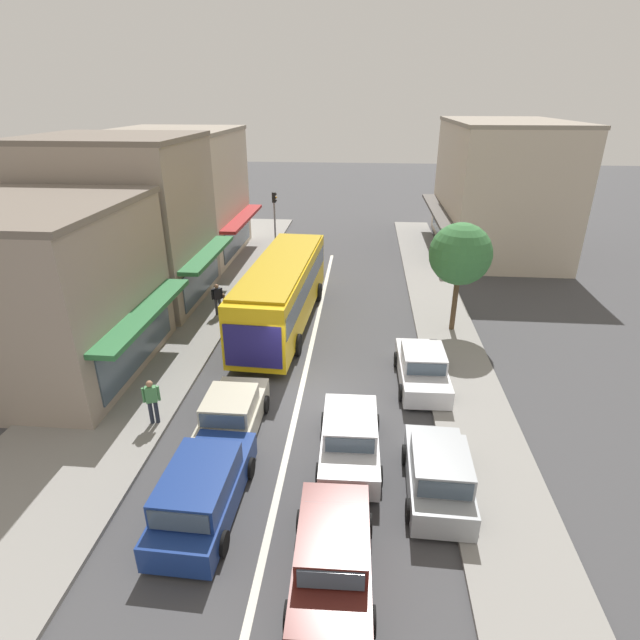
{
  "coord_description": "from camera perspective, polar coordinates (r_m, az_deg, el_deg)",
  "views": [
    {
      "loc": [
        2.16,
        -15.57,
        10.27
      ],
      "look_at": [
        0.37,
        4.35,
        1.2
      ],
      "focal_mm": 28.0,
      "sensor_mm": 36.0,
      "label": 1
    }
  ],
  "objects": [
    {
      "name": "pedestrian_with_handbag_near",
      "position": [
        25.33,
        -11.61,
        2.56
      ],
      "size": [
        0.6,
        0.5,
        1.63
      ],
      "color": "#333338",
      "rests_on": "sidewalk_left"
    },
    {
      "name": "building_right_far",
      "position": [
        38.01,
        19.86,
        14.06
      ],
      "size": [
        8.39,
        12.65,
        8.73
      ],
      "color": "beige",
      "rests_on": "ground"
    },
    {
      "name": "lane_centre_line",
      "position": [
        22.21,
        -1.04,
        -3.15
      ],
      "size": [
        0.2,
        28.0,
        0.01
      ],
      "primitive_type": "cube",
      "color": "silver",
      "rests_on": "ground"
    },
    {
      "name": "pedestrian_browsing_midblock",
      "position": [
        17.61,
        -18.68,
        -8.57
      ],
      "size": [
        0.54,
        0.33,
        1.63
      ],
      "color": "#232838",
      "rests_on": "sidewalk_left"
    },
    {
      "name": "sidewalk_left",
      "position": [
        25.49,
        -15.94,
        -0.2
      ],
      "size": [
        5.2,
        44.0,
        0.14
      ],
      "primitive_type": "cube",
      "color": "gray",
      "rests_on": "ground"
    },
    {
      "name": "ground_plane",
      "position": [
        18.78,
        -2.35,
        -8.79
      ],
      "size": [
        140.0,
        140.0,
        0.0
      ],
      "primitive_type": "plane",
      "color": "#3F3F42"
    },
    {
      "name": "sedan_adjacent_lane_lead",
      "position": [
        12.57,
        1.43,
        -25.43
      ],
      "size": [
        1.98,
        4.24,
        1.47
      ],
      "color": "#561E19",
      "rests_on": "ground"
    },
    {
      "name": "street_tree_right",
      "position": [
        23.22,
        15.75,
        7.23
      ],
      "size": [
        2.79,
        2.79,
        5.19
      ],
      "color": "brown",
      "rests_on": "ground"
    },
    {
      "name": "sedan_adjacent_lane_trail",
      "position": [
        16.87,
        -10.09,
        -10.77
      ],
      "size": [
        1.9,
        4.2,
        1.47
      ],
      "color": "#B7B29E",
      "rests_on": "ground"
    },
    {
      "name": "parked_hatchback_kerb_front",
      "position": [
        14.77,
        13.37,
        -16.74
      ],
      "size": [
        1.88,
        3.73,
        1.54
      ],
      "color": "#9EA3A8",
      "rests_on": "ground"
    },
    {
      "name": "parked_sedan_kerb_second",
      "position": [
        19.67,
        11.59,
        -5.4
      ],
      "size": [
        1.97,
        4.24,
        1.47
      ],
      "color": "silver",
      "rests_on": "ground"
    },
    {
      "name": "kerb_right",
      "position": [
        24.21,
        14.23,
        -1.36
      ],
      "size": [
        2.8,
        44.0,
        0.12
      ],
      "primitive_type": "cube",
      "color": "gray",
      "rests_on": "ground"
    },
    {
      "name": "shopfront_far_end",
      "position": [
        35.49,
        -15.77,
        13.57
      ],
      "size": [
        8.53,
        8.78,
        8.31
      ],
      "color": "beige",
      "rests_on": "ground"
    },
    {
      "name": "traffic_light_downstreet",
      "position": [
        35.39,
        -5.21,
        12.19
      ],
      "size": [
        0.33,
        0.24,
        4.2
      ],
      "color": "gray",
      "rests_on": "ground"
    },
    {
      "name": "shopfront_corner_near",
      "position": [
        21.84,
        -29.67,
        2.76
      ],
      "size": [
        8.48,
        7.75,
        6.81
      ],
      "color": "gray",
      "rests_on": "ground"
    },
    {
      "name": "city_bus",
      "position": [
        23.73,
        -4.33,
        3.61
      ],
      "size": [
        3.13,
        10.97,
        3.23
      ],
      "color": "yellow",
      "rests_on": "ground"
    },
    {
      "name": "wagon_queue_gap_filler",
      "position": [
        14.24,
        -13.24,
        -18.4
      ],
      "size": [
        2.03,
        4.55,
        1.58
      ],
      "color": "navy",
      "rests_on": "ground"
    },
    {
      "name": "shopfront_mid_block",
      "position": [
        28.01,
        -21.53,
        10.3
      ],
      "size": [
        8.75,
        7.12,
        8.5
      ],
      "color": "gray",
      "rests_on": "ground"
    },
    {
      "name": "sedan_behind_bus_near",
      "position": [
        15.72,
        3.43,
        -13.32
      ],
      "size": [
        1.97,
        4.24,
        1.47
      ],
      "color": "silver",
      "rests_on": "ground"
    }
  ]
}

